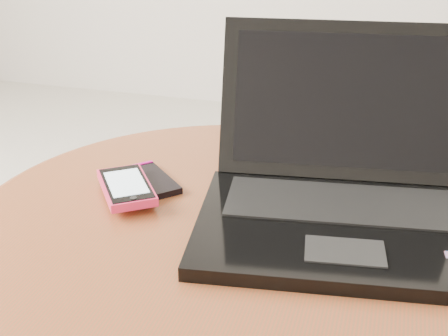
% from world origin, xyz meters
% --- Properties ---
extents(table, '(0.70, 0.70, 0.56)m').
position_xyz_m(table, '(-0.10, -0.03, 0.44)').
color(table, '#4F2515').
rests_on(table, ground).
extents(laptop, '(0.39, 0.36, 0.22)m').
position_xyz_m(laptop, '(0.04, 0.02, 0.60)').
color(laptop, black).
rests_on(laptop, table).
extents(phone_black, '(0.12, 0.11, 0.01)m').
position_xyz_m(phone_black, '(-0.24, 0.04, 0.56)').
color(phone_black, black).
rests_on(phone_black, table).
extents(phone_pink, '(0.12, 0.13, 0.01)m').
position_xyz_m(phone_pink, '(-0.25, -0.01, 0.57)').
color(phone_pink, '#EF2958').
rests_on(phone_pink, phone_black).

